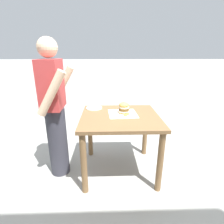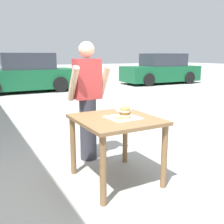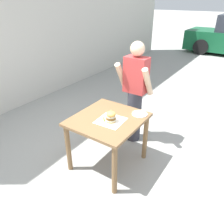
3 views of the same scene
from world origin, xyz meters
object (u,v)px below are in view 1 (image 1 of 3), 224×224
object	(u,v)px
patio_table	(120,126)
diner_across_table	(55,109)
sandwich	(124,108)
pickle_spear	(127,115)
side_plate_with_forks	(94,108)

from	to	relation	value
patio_table	diner_across_table	distance (m)	0.82
sandwich	pickle_spear	xyz separation A→B (m)	(-0.10, -0.02, -0.06)
diner_across_table	pickle_spear	bearing A→B (deg)	-89.74
diner_across_table	sandwich	bearing A→B (deg)	-83.14
side_plate_with_forks	diner_across_table	bearing A→B (deg)	125.85
patio_table	side_plate_with_forks	bearing A→B (deg)	47.60
sandwich	side_plate_with_forks	distance (m)	0.46
side_plate_with_forks	diner_across_table	world-z (taller)	diner_across_table
sandwich	pickle_spear	bearing A→B (deg)	-165.82
pickle_spear	diner_across_table	world-z (taller)	diner_across_table
patio_table	side_plate_with_forks	xyz separation A→B (m)	(0.31, 0.34, 0.14)
sandwich	diner_across_table	size ratio (longest dim) A/B	0.11
sandwich	patio_table	bearing A→B (deg)	147.91
pickle_spear	side_plate_with_forks	xyz separation A→B (m)	(0.32, 0.42, -0.01)
patio_table	side_plate_with_forks	size ratio (longest dim) A/B	4.38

